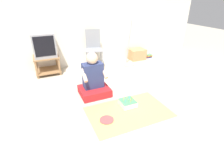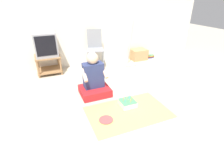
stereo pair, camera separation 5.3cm
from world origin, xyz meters
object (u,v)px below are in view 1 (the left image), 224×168
Objects in this scene: book_pile at (149,56)px; paper_plate at (107,120)px; person_seated at (94,80)px; birthday_cake at (128,103)px; cardboard_box_stack at (137,54)px; tv at (44,45)px; dust_mop at (129,53)px; folding_chair at (93,46)px.

book_pile reaches higher than paper_plate.
book_pile is 0.22× the size of person_seated.
cardboard_box_stack is at bearing 55.37° from birthday_cake.
birthday_cake is at bearing -132.02° from book_pile.
person_seated is at bearing -63.47° from tv.
book_pile is at bearing 20.72° from dust_mop.
cardboard_box_stack is 2.43m from birthday_cake.
person_seated is (-0.46, -1.33, -0.25)m from folding_chair.
folding_chair is 1.36m from cardboard_box_stack.
cardboard_box_stack is 2.30× the size of book_pile.
folding_chair is 0.93m from dust_mop.
folding_chair is at bearing -1.26° from tv.
tv reaches higher than birthday_cake.
dust_mop is 0.94m from book_pile.
cardboard_box_stack reaches higher than book_pile.
folding_chair is at bearing 161.88° from dust_mop.
birthday_cake is at bearing -57.80° from person_seated.
cardboard_box_stack is at bearing 50.15° from paper_plate.
cardboard_box_stack is 2.06× the size of paper_plate.
person_seated reaches higher than paper_plate.
book_pile is at bearing 44.27° from paper_plate.
paper_plate is (-0.47, -0.22, -0.04)m from birthday_cake.
tv is 2.06m from dust_mop.
folding_chair is 2.10× the size of cardboard_box_stack.
birthday_cake is at bearing -124.63° from cardboard_box_stack.
birthday_cake is at bearing -119.58° from dust_mop.
tv is 0.56× the size of folding_chair.
dust_mop reaches higher than person_seated.
book_pile is 2.57m from person_seated.
cardboard_box_stack is at bearing 0.81° from tv.
person_seated is at bearing 84.07° from paper_plate.
dust_mop is (-0.44, -0.34, 0.18)m from cardboard_box_stack.
dust_mop is 1.92m from birthday_cake.
birthday_cake is (-0.94, -1.66, -0.27)m from dust_mop.
tv is at bearing 178.74° from folding_chair.
tv is 2.71× the size of book_pile.
person_seated is (0.68, -1.36, -0.40)m from tv.
dust_mop is 5.34× the size of paper_plate.
person_seated is (-1.76, -1.39, 0.14)m from cardboard_box_stack.
dust_mop is at bearing 60.42° from birthday_cake.
folding_chair is 1.07× the size of person_seated.
paper_plate is at bearing -129.85° from cardboard_box_stack.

